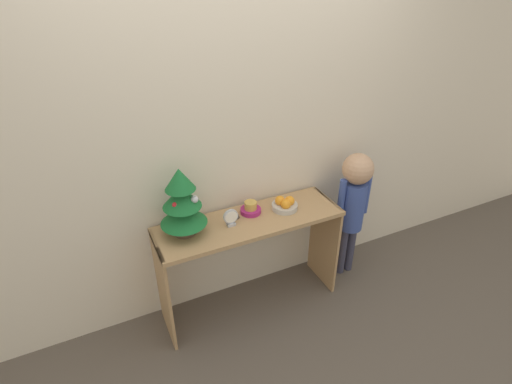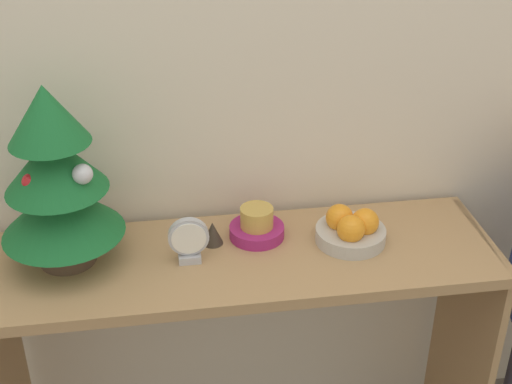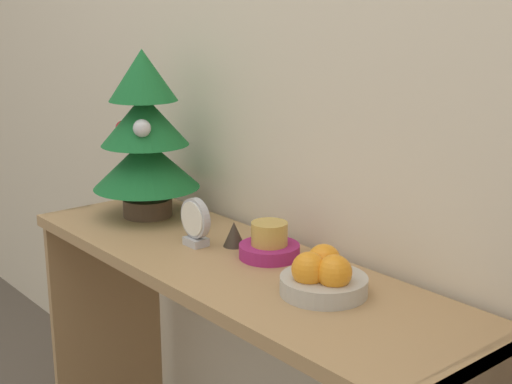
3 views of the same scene
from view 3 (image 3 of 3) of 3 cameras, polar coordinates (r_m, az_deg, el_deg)
The scene contains 7 objects.
back_wall at distance 1.70m, azimuth 4.50°, elevation 12.29°, with size 7.00×0.05×2.50m, color beige.
console_table at distance 1.71m, azimuth -1.86°, elevation -10.74°, with size 1.27×0.39×0.75m.
mini_tree at distance 1.95m, azimuth -8.89°, elevation 4.51°, with size 0.29×0.29×0.46m.
fruit_bowl at distance 1.45m, azimuth 5.39°, elevation -6.76°, with size 0.18×0.18×0.09m.
singing_bowl at distance 1.65m, azimuth 1.07°, elevation -4.21°, with size 0.14×0.14×0.08m.
desk_clock at distance 1.73m, azimuth -4.89°, elevation -2.44°, with size 0.10×0.04×0.12m.
figurine at distance 1.72m, azimuth -1.77°, elevation -3.38°, with size 0.05×0.05×0.06m.
Camera 3 is at (1.22, -0.75, 1.32)m, focal length 50.00 mm.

